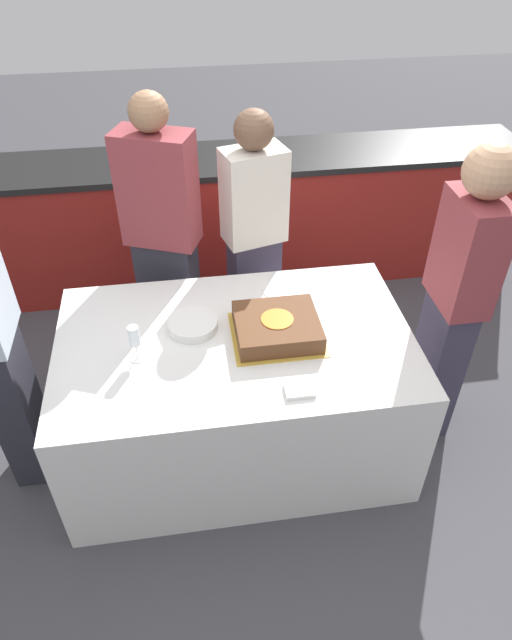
{
  "coord_description": "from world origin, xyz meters",
  "views": [
    {
      "loc": [
        -0.2,
        -1.97,
        2.47
      ],
      "look_at": [
        0.1,
        0.0,
        0.83
      ],
      "focal_mm": 32.0,
      "sensor_mm": 36.0,
      "label": 1
    }
  ],
  "objects_px": {
    "wine_glass": "(134,338)",
    "person_cutting_cake": "(254,240)",
    "cake": "(277,327)",
    "person_standing_back": "(164,240)",
    "person_seated_right": "(456,297)",
    "plate_stack": "(193,325)"
  },
  "relations": [
    {
      "from": "wine_glass",
      "to": "person_cutting_cake",
      "type": "bearing_deg",
      "value": 51.36
    },
    {
      "from": "wine_glass",
      "to": "person_cutting_cake",
      "type": "relative_size",
      "value": 0.12
    },
    {
      "from": "cake",
      "to": "person_standing_back",
      "type": "distance_m",
      "value": 0.89
    },
    {
      "from": "cake",
      "to": "person_standing_back",
      "type": "height_order",
      "value": "person_standing_back"
    },
    {
      "from": "person_seated_right",
      "to": "person_cutting_cake",
      "type": "bearing_deg",
      "value": -130.71
    },
    {
      "from": "cake",
      "to": "person_seated_right",
      "type": "xyz_separation_m",
      "value": [
        0.85,
        -0.0,
        0.08
      ]
    },
    {
      "from": "wine_glass",
      "to": "person_standing_back",
      "type": "xyz_separation_m",
      "value": [
        0.14,
        0.8,
        -0.0
      ]
    },
    {
      "from": "plate_stack",
      "to": "person_seated_right",
      "type": "bearing_deg",
      "value": -4.74
    },
    {
      "from": "wine_glass",
      "to": "person_seated_right",
      "type": "xyz_separation_m",
      "value": [
        1.49,
        0.07,
        0.01
      ]
    },
    {
      "from": "plate_stack",
      "to": "person_standing_back",
      "type": "distance_m",
      "value": 0.65
    },
    {
      "from": "plate_stack",
      "to": "person_cutting_cake",
      "type": "distance_m",
      "value": 0.74
    },
    {
      "from": "person_cutting_cake",
      "to": "person_standing_back",
      "type": "bearing_deg",
      "value": -14.98
    },
    {
      "from": "plate_stack",
      "to": "person_seated_right",
      "type": "height_order",
      "value": "person_seated_right"
    },
    {
      "from": "plate_stack",
      "to": "wine_glass",
      "type": "distance_m",
      "value": 0.32
    },
    {
      "from": "wine_glass",
      "to": "person_standing_back",
      "type": "relative_size",
      "value": 0.11
    },
    {
      "from": "cake",
      "to": "person_seated_right",
      "type": "distance_m",
      "value": 0.86
    },
    {
      "from": "cake",
      "to": "person_seated_right",
      "type": "bearing_deg",
      "value": -0.18
    },
    {
      "from": "wine_glass",
      "to": "person_seated_right",
      "type": "height_order",
      "value": "person_seated_right"
    },
    {
      "from": "wine_glass",
      "to": "person_cutting_cake",
      "type": "height_order",
      "value": "person_cutting_cake"
    },
    {
      "from": "plate_stack",
      "to": "wine_glass",
      "type": "relative_size",
      "value": 1.3
    },
    {
      "from": "wine_glass",
      "to": "person_cutting_cake",
      "type": "distance_m",
      "value": 1.03
    },
    {
      "from": "wine_glass",
      "to": "person_standing_back",
      "type": "height_order",
      "value": "person_standing_back"
    }
  ]
}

